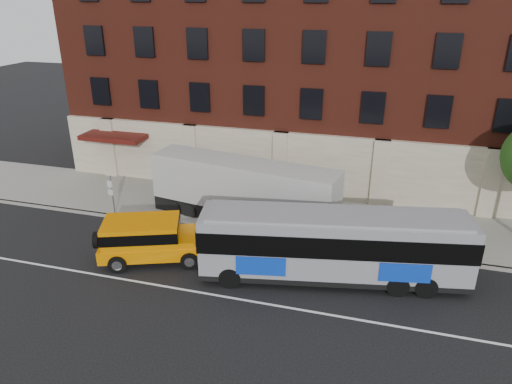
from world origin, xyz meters
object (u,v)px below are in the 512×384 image
(yellow_suv, at_px, (149,237))
(sign_pole, at_px, (112,193))
(city_bus, at_px, (334,244))
(shipping_container, at_px, (243,193))

(yellow_suv, bearing_deg, sign_pole, 139.06)
(sign_pole, bearing_deg, city_bus, -12.90)
(sign_pole, height_order, shipping_container, shipping_container)
(city_bus, bearing_deg, yellow_suv, -175.09)
(city_bus, distance_m, yellow_suv, 8.69)
(sign_pole, distance_m, shipping_container, 7.52)
(yellow_suv, bearing_deg, shipping_container, 58.93)
(city_bus, xyz_separation_m, shipping_container, (-5.54, 4.41, -0.02))
(sign_pole, distance_m, yellow_suv, 5.65)
(shipping_container, bearing_deg, sign_pole, -168.84)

